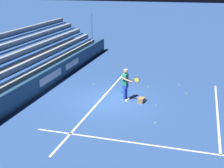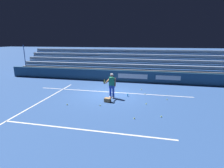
{
  "view_description": "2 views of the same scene",
  "coord_description": "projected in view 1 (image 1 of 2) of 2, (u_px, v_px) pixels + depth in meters",
  "views": [
    {
      "loc": [
        14.9,
        4.46,
        6.13
      ],
      "look_at": [
        0.49,
        0.27,
        1.12
      ],
      "focal_mm": 50.0,
      "sensor_mm": 36.0,
      "label": 1
    },
    {
      "loc": [
        -2.8,
        12.24,
        3.97
      ],
      "look_at": [
        -0.5,
        1.63,
        1.22
      ],
      "focal_mm": 28.0,
      "sensor_mm": 36.0,
      "label": 2
    }
  ],
  "objects": [
    {
      "name": "back_wall_sponsor_board",
      "position": [
        39.0,
        84.0,
        17.63
      ],
      "size": [
        23.66,
        0.25,
        1.1
      ],
      "color": "navy",
      "rests_on": "ground"
    },
    {
      "name": "bleacher_stand",
      "position": [
        4.0,
        77.0,
        18.15
      ],
      "size": [
        22.48,
        3.2,
        3.4
      ],
      "color": "#9EA3A8",
      "rests_on": "ground"
    },
    {
      "name": "tennis_ball_by_box",
      "position": [
        156.0,
        105.0,
        15.95
      ],
      "size": [
        0.07,
        0.07,
        0.07
      ],
      "primitive_type": "sphere",
      "color": "#CCE533",
      "rests_on": "ground"
    },
    {
      "name": "tennis_ball_midcourt",
      "position": [
        94.0,
        84.0,
        19.17
      ],
      "size": [
        0.07,
        0.07,
        0.07
      ],
      "primitive_type": "sphere",
      "color": "#CCE533",
      "rests_on": "ground"
    },
    {
      "name": "tennis_player",
      "position": [
        126.0,
        84.0,
        16.46
      ],
      "size": [
        0.68,
        0.97,
        1.71
      ],
      "color": "blue",
      "rests_on": "ground"
    },
    {
      "name": "tennis_ball_toward_net",
      "position": [
        179.0,
        85.0,
        19.01
      ],
      "size": [
        0.07,
        0.07,
        0.07
      ],
      "primitive_type": "sphere",
      "color": "#CCE533",
      "rests_on": "ground"
    },
    {
      "name": "court_service_line_white",
      "position": [
        217.0,
        112.0,
        15.23
      ],
      "size": [
        8.22,
        0.1,
        0.01
      ],
      "primitive_type": "cube",
      "color": "white",
      "rests_on": "ground"
    },
    {
      "name": "court_baseline_white",
      "position": [
        101.0,
        100.0,
        16.82
      ],
      "size": [
        12.0,
        0.1,
        0.01
      ],
      "primitive_type": "cube",
      "color": "white",
      "rests_on": "ground"
    },
    {
      "name": "court_sideline_white",
      "position": [
        179.0,
        149.0,
        11.88
      ],
      "size": [
        0.1,
        12.0,
        0.01
      ],
      "primitive_type": "cube",
      "color": "white",
      "rests_on": "ground"
    },
    {
      "name": "tennis_ball_far_right",
      "position": [
        114.0,
        84.0,
        19.15
      ],
      "size": [
        0.07,
        0.07,
        0.07
      ],
      "primitive_type": "sphere",
      "color": "#CCE533",
      "rests_on": "ground"
    },
    {
      "name": "tennis_ball_far_left",
      "position": [
        134.0,
        79.0,
        20.27
      ],
      "size": [
        0.07,
        0.07,
        0.07
      ],
      "primitive_type": "sphere",
      "color": "#CCE533",
      "rests_on": "ground"
    },
    {
      "name": "ground_plane",
      "position": [
        110.0,
        101.0,
        16.69
      ],
      "size": [
        160.0,
        160.0,
        0.0
      ],
      "primitive_type": "plane",
      "color": "#2D5193"
    },
    {
      "name": "tennis_ball_stray_back",
      "position": [
        155.0,
        123.0,
        14.0
      ],
      "size": [
        0.07,
        0.07,
        0.07
      ],
      "primitive_type": "sphere",
      "color": "#CCE533",
      "rests_on": "ground"
    },
    {
      "name": "ball_box_cardboard",
      "position": [
        141.0,
        100.0,
        16.39
      ],
      "size": [
        0.45,
        0.37,
        0.26
      ],
      "primitive_type": "cube",
      "rotation": [
        0.0,
        0.0,
        -0.19
      ],
      "color": "#A87F51",
      "rests_on": "ground"
    },
    {
      "name": "tennis_ball_near_player",
      "position": [
        148.0,
        87.0,
        18.73
      ],
      "size": [
        0.07,
        0.07,
        0.07
      ],
      "primitive_type": "sphere",
      "color": "#CCE533",
      "rests_on": "ground"
    },
    {
      "name": "tennis_ball_on_baseline",
      "position": [
        186.0,
        94.0,
        17.62
      ],
      "size": [
        0.07,
        0.07,
        0.07
      ],
      "primitive_type": "sphere",
      "color": "#CCE533",
      "rests_on": "ground"
    },
    {
      "name": "water_bottle",
      "position": [
        121.0,
        91.0,
        17.83
      ],
      "size": [
        0.07,
        0.07,
        0.22
      ],
      "primitive_type": "cylinder",
      "color": "#33B2E5",
      "rests_on": "ground"
    }
  ]
}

